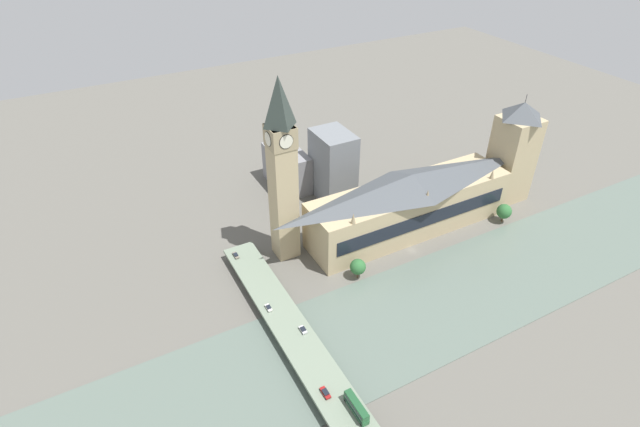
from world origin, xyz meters
TOP-DOWN VIEW (x-y plane):
  - ground_plane at (0.00, 0.00)m, footprint 600.00×600.00m
  - river_water at (-32.25, 0.00)m, footprint 52.49×360.00m
  - parliament_hall at (15.39, -8.00)m, footprint 25.24×102.91m
  - clock_tower at (26.89, 52.49)m, footprint 11.25×11.25m
  - victoria_tower at (15.45, -72.51)m, footprint 18.10×18.10m
  - road_bridge at (-32.25, 72.42)m, footprint 136.98×13.77m
  - double_decker_bus_lead at (-61.86, 69.44)m, footprint 11.59×2.59m
  - car_northbound_lead at (-23.74, 69.12)m, footprint 3.95×1.92m
  - car_northbound_mid at (-7.22, 75.88)m, footprint 4.01×1.79m
  - car_northbound_tail at (-51.54, 74.89)m, footprint 4.78×1.89m
  - car_southbound_lead at (29.46, 75.81)m, footprint 4.60×1.85m
  - city_block_west at (59.83, 9.10)m, footprint 23.77×17.54m
  - city_block_center at (81.19, 26.17)m, footprint 31.35×16.25m
  - tree_embankment_near at (-2.56, -53.85)m, footprint 7.43×7.43m
  - tree_embankment_mid at (-3.57, 32.55)m, footprint 6.95×6.95m

SIDE VIEW (x-z plane):
  - ground_plane at x=0.00m, z-range 0.00..0.00m
  - river_water at x=-32.25m, z-range 0.00..0.30m
  - road_bridge at x=-32.25m, z-range 1.51..6.45m
  - car_southbound_lead at x=29.46m, z-range 4.95..6.23m
  - car_northbound_mid at x=-7.22m, z-range 4.95..6.29m
  - car_northbound_lead at x=-23.74m, z-range 4.95..6.33m
  - car_northbound_tail at x=-51.54m, z-range 4.94..6.47m
  - tree_embankment_mid at x=-3.57m, z-range 1.32..10.97m
  - tree_embankment_near at x=-2.56m, z-range 1.35..11.51m
  - double_decker_bus_lead at x=-61.86m, z-range 5.19..9.89m
  - city_block_center at x=81.19m, z-range 0.00..21.62m
  - parliament_hall at x=15.39m, z-range -0.11..30.99m
  - city_block_west at x=59.83m, z-range 0.00..37.17m
  - victoria_tower at x=15.45m, z-range -2.00..55.74m
  - clock_tower at x=26.89m, z-range 2.35..86.62m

